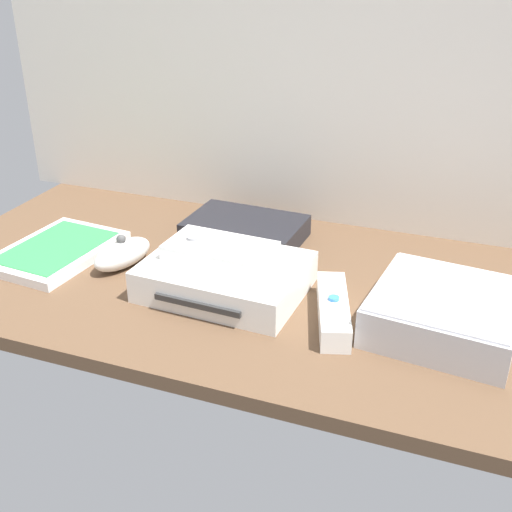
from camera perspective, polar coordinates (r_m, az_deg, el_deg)
The scene contains 9 objects.
ground_plane at distance 90.38cm, azimuth 0.00°, elevation -2.84°, with size 100.00×48.00×2.00cm, color brown.
back_wall at distance 102.77cm, azimuth 5.12°, elevation 20.12°, with size 110.00×1.20×64.00cm, color silver.
game_console at distance 86.65cm, azimuth -2.75°, elevation -1.84°, with size 21.72×17.25×4.40cm.
mini_computer at distance 81.06cm, azimuth 16.51°, elevation -4.82°, with size 18.79×18.79×5.30cm.
game_case at distance 101.46cm, azimuth -17.36°, elevation 0.44°, with size 15.25×20.14×1.56cm.
network_router at distance 101.66cm, azimuth -0.97°, elevation 2.36°, with size 18.50×12.95×3.40cm.
remote_wand at distance 80.91cm, azimuth 6.90°, elevation -4.81°, with size 7.81×15.20×3.40cm.
remote_nunchuk at distance 95.07cm, azimuth -11.82°, elevation 0.19°, with size 7.15×10.85×5.10cm.
remote_classic_pad at distance 86.51cm, azimuth -3.21°, elevation 0.49°, with size 14.81×8.76×2.40cm.
Camera 1 is at (27.58, -73.75, 43.36)cm, focal length 44.82 mm.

